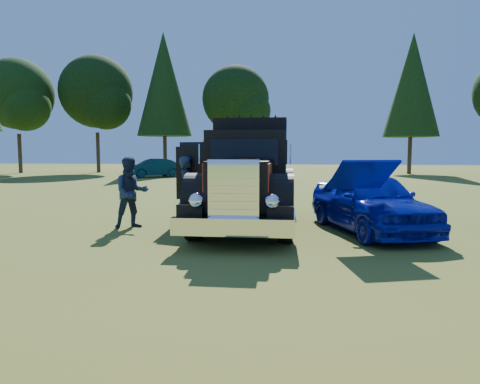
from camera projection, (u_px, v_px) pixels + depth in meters
name	position (u px, v px, depth m)	size (l,w,h in m)	color
ground	(247.00, 240.00, 9.96)	(120.00, 120.00, 0.00)	#3C5E1B
treeline	(275.00, 88.00, 37.93)	(72.10, 19.12, 13.84)	#2D2116
diamond_t_truck	(248.00, 180.00, 11.77)	(3.34, 7.16, 3.00)	black
hotrod_coupe	(370.00, 201.00, 10.95)	(3.04, 4.92, 1.89)	#07369F
spectator_near	(187.00, 191.00, 11.95)	(0.70, 0.46, 1.93)	#1C2542
spectator_far	(131.00, 193.00, 11.51)	(0.93, 0.73, 1.92)	#1E2C46
distant_teal_car	(153.00, 168.00, 34.53)	(1.58, 4.54, 1.49)	#0A3E3A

